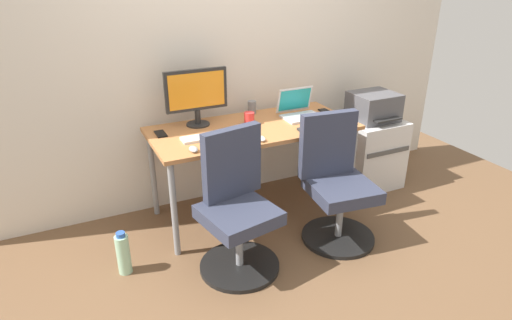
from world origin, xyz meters
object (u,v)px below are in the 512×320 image
side_cabinet (368,152)px  printer (374,107)px  coffee_mug (250,118)px  desktop_monitor (196,94)px  open_laptop (299,110)px  water_bottle_on_floor (123,254)px  office_chair_right (336,185)px  office_chair_left (237,209)px

side_cabinet → printer: size_ratio=1.55×
side_cabinet → coffee_mug: bearing=177.9°
desktop_monitor → open_laptop: 0.85m
water_bottle_on_floor → desktop_monitor: (0.74, 0.57, 0.85)m
office_chair_right → desktop_monitor: size_ratio=1.96×
side_cabinet → coffee_mug: (-1.17, 0.04, 0.48)m
printer → water_bottle_on_floor: bearing=-170.6°
side_cabinet → water_bottle_on_floor: size_ratio=2.00×
water_bottle_on_floor → desktop_monitor: desktop_monitor is taller
printer → water_bottle_on_floor: printer is taller
open_laptop → coffee_mug: bearing=178.6°
office_chair_left → water_bottle_on_floor: office_chair_left is taller
office_chair_left → water_bottle_on_floor: bearing=162.8°
office_chair_right → open_laptop: open_laptop is taller
side_cabinet → open_laptop: bearing=177.5°
office_chair_left → office_chair_right: size_ratio=1.00×
printer → desktop_monitor: size_ratio=0.83×
side_cabinet → printer: printer is taller
office_chair_right → side_cabinet: size_ratio=1.52×
printer → office_chair_right: bearing=-142.5°
printer → water_bottle_on_floor: 2.39m
desktop_monitor → office_chair_left: bearing=-91.4°
water_bottle_on_floor → office_chair_left: bearing=-17.2°
side_cabinet → desktop_monitor: 1.70m
office_chair_right → desktop_monitor: 1.24m
water_bottle_on_floor → coffee_mug: bearing=20.9°
office_chair_left → printer: bearing=21.1°
office_chair_left → desktop_monitor: 0.98m
printer → coffee_mug: printer is taller
coffee_mug → office_chair_right: bearing=-59.0°
office_chair_left → desktop_monitor: bearing=88.6°
office_chair_right → side_cabinet: bearing=37.6°
office_chair_left → open_laptop: 1.11m
side_cabinet → open_laptop: size_ratio=2.00×
office_chair_left → open_laptop: bearing=37.5°
office_chair_right → side_cabinet: (0.78, 0.60, -0.11)m
desktop_monitor → open_laptop: size_ratio=1.55×
office_chair_right → water_bottle_on_floor: office_chair_right is taller
desktop_monitor → coffee_mug: 0.45m
office_chair_left → side_cabinet: size_ratio=1.52×
office_chair_left → desktop_monitor: size_ratio=1.96×
office_chair_right → side_cabinet: office_chair_right is taller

